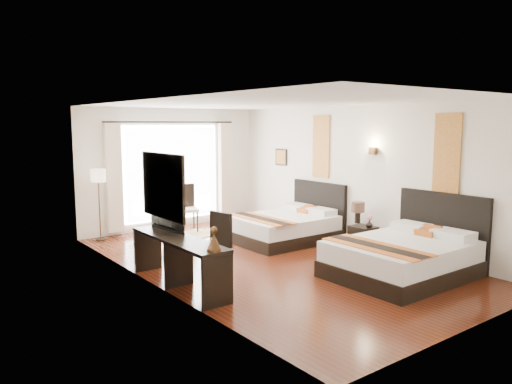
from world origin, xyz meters
TOP-DOWN VIEW (x-y plane):
  - floor at (0.00, 0.00)m, footprint 4.50×7.50m
  - ceiling at (0.00, 0.00)m, footprint 4.50×7.50m
  - wall_headboard at (2.25, 0.00)m, footprint 0.01×7.50m
  - wall_desk at (-2.25, 0.00)m, footprint 0.01×7.50m
  - wall_window at (0.00, 3.75)m, footprint 4.50×0.01m
  - wall_entry at (0.00, -3.75)m, footprint 4.50×0.01m
  - window_glass at (0.00, 3.73)m, footprint 2.40×0.02m
  - sheer_curtain at (0.00, 3.67)m, footprint 2.30×0.02m
  - drape_left at (-1.45, 3.63)m, footprint 0.35×0.14m
  - drape_right at (1.45, 3.63)m, footprint 0.35×0.14m
  - art_panel_near at (2.23, -1.97)m, footprint 0.03×0.50m
  - art_panel_far at (2.23, 1.05)m, footprint 0.03×0.50m
  - wall_sconce at (2.19, -0.41)m, footprint 0.10×0.14m
  - mirror_frame at (-2.22, -0.25)m, footprint 0.04×1.25m
  - mirror_glass at (-2.19, -0.25)m, footprint 0.01×1.12m
  - bed_near at (1.18, -1.97)m, footprint 2.25×1.76m
  - bed_far at (1.26, 1.05)m, footprint 2.09×1.63m
  - nightstand at (1.97, -0.41)m, footprint 0.39×0.48m
  - table_lamp at (1.97, -0.26)m, footprint 0.26×0.26m
  - vase at (1.94, -0.59)m, footprint 0.18×0.18m
  - console_desk at (-1.99, -0.25)m, footprint 0.50×2.20m
  - television at (-1.97, 0.30)m, footprint 0.21×0.90m
  - bronze_figurine at (-1.99, -1.25)m, footprint 0.24×0.24m
  - desk_chair at (-1.48, -0.36)m, footprint 0.57×0.57m
  - floor_lamp at (-1.85, 3.45)m, footprint 0.30×0.30m
  - side_table at (-0.59, 3.24)m, footprint 0.50×0.50m
  - fruit_bowl at (-0.56, 3.24)m, footprint 0.23×0.23m
  - window_chair at (0.05, 3.18)m, footprint 0.63×0.63m
  - jute_rug at (-0.15, 2.69)m, footprint 1.31×1.00m

SIDE VIEW (x-z plane):
  - floor at x=0.00m, z-range -0.01..0.00m
  - jute_rug at x=-0.15m, z-range 0.00..0.01m
  - nightstand at x=1.97m, z-range 0.00..0.46m
  - side_table at x=-0.59m, z-range 0.00..0.57m
  - bed_far at x=1.26m, z-range -0.28..0.89m
  - window_chair at x=0.05m, z-range -0.21..0.86m
  - desk_chair at x=-1.48m, z-range -0.21..0.87m
  - bed_near at x=1.18m, z-range -0.31..0.97m
  - console_desk at x=-1.99m, z-range 0.00..0.76m
  - vase at x=1.94m, z-range 0.50..0.64m
  - fruit_bowl at x=-0.56m, z-range 0.57..0.62m
  - table_lamp at x=1.97m, z-range 0.58..0.99m
  - bronze_figurine at x=-1.99m, z-range 0.75..1.05m
  - television at x=-1.97m, z-range 0.75..1.27m
  - floor_lamp at x=-1.85m, z-range 0.52..2.03m
  - drape_left at x=-1.45m, z-range 0.10..2.46m
  - drape_right at x=1.45m, z-range 0.10..2.46m
  - sheer_curtain at x=0.00m, z-range 0.25..2.35m
  - window_glass at x=0.00m, z-range 0.20..2.40m
  - wall_headboard at x=2.25m, z-range 0.00..2.80m
  - wall_desk at x=-2.25m, z-range 0.00..2.80m
  - wall_window at x=0.00m, z-range 0.00..2.80m
  - wall_entry at x=0.00m, z-range 0.00..2.80m
  - mirror_frame at x=-2.22m, z-range 1.08..2.02m
  - mirror_glass at x=-2.19m, z-range 1.14..1.96m
  - wall_sconce at x=2.19m, z-range 1.85..1.99m
  - art_panel_near at x=2.23m, z-range 1.27..2.62m
  - art_panel_far at x=2.23m, z-range 1.27..2.62m
  - ceiling at x=0.00m, z-range 2.78..2.80m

